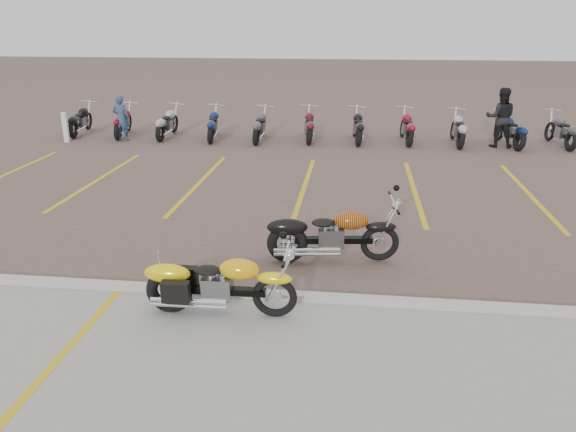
# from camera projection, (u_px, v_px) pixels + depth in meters

# --- Properties ---
(ground) EXTENTS (100.00, 100.00, 0.00)m
(ground) POSITION_uv_depth(u_px,v_px,m) (284.00, 248.00, 10.30)
(ground) COLOR brown
(ground) RESTS_ON ground
(concrete_apron) EXTENTS (60.00, 5.00, 0.01)m
(concrete_apron) POSITION_uv_depth(u_px,v_px,m) (231.00, 406.00, 6.09)
(concrete_apron) COLOR #9E9B93
(concrete_apron) RESTS_ON ground
(curb) EXTENTS (60.00, 0.18, 0.12)m
(curb) POSITION_uv_depth(u_px,v_px,m) (267.00, 295.00, 8.41)
(curb) COLOR #ADAAA3
(curb) RESTS_ON ground
(parking_stripes) EXTENTS (38.00, 5.50, 0.01)m
(parking_stripes) POSITION_uv_depth(u_px,v_px,m) (305.00, 186.00, 14.04)
(parking_stripes) COLOR gold
(parking_stripes) RESTS_ON ground
(apron_stripe) EXTENTS (0.12, 5.00, 0.00)m
(apron_stripe) POSITION_uv_depth(u_px,v_px,m) (32.00, 389.00, 6.35)
(apron_stripe) COLOR gold
(apron_stripe) RESTS_ON concrete_apron
(yellow_cruiser) EXTENTS (2.16, 0.32, 0.89)m
(yellow_cruiser) POSITION_uv_depth(u_px,v_px,m) (217.00, 286.00, 7.84)
(yellow_cruiser) COLOR black
(yellow_cruiser) RESTS_ON ground
(flame_cruiser) EXTENTS (2.26, 0.47, 0.93)m
(flame_cruiser) POSITION_uv_depth(u_px,v_px,m) (330.00, 236.00, 9.57)
(flame_cruiser) COLOR black
(flame_cruiser) RESTS_ON ground
(person_a) EXTENTS (0.58, 0.39, 1.55)m
(person_a) POSITION_uv_depth(u_px,v_px,m) (121.00, 118.00, 18.97)
(person_a) COLOR navy
(person_a) RESTS_ON ground
(person_b) EXTENTS (1.00, 0.82, 1.91)m
(person_b) POSITION_uv_depth(u_px,v_px,m) (501.00, 118.00, 18.03)
(person_b) COLOR black
(person_b) RESTS_ON ground
(bollard) EXTENTS (0.17, 0.17, 1.00)m
(bollard) POSITION_uv_depth(u_px,v_px,m) (65.00, 127.00, 18.90)
(bollard) COLOR silver
(bollard) RESTS_ON ground
(bg_bike_row) EXTENTS (17.34, 2.05, 1.10)m
(bg_bike_row) POSITION_uv_depth(u_px,v_px,m) (308.00, 124.00, 19.15)
(bg_bike_row) COLOR black
(bg_bike_row) RESTS_ON ground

